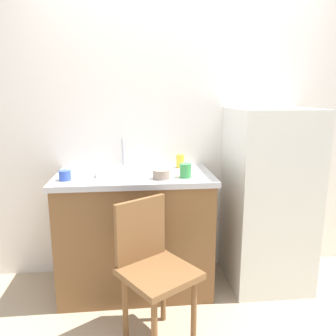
{
  "coord_description": "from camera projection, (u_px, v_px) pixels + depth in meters",
  "views": [
    {
      "loc": [
        -0.41,
        -1.8,
        1.52
      ],
      "look_at": [
        -0.15,
        0.6,
        0.98
      ],
      "focal_mm": 35.68,
      "sensor_mm": 36.0,
      "label": 1
    }
  ],
  "objects": [
    {
      "name": "cabinet_base",
      "position": [
        136.0,
        234.0,
        2.61
      ],
      "size": [
        1.13,
        0.6,
        0.89
      ],
      "primitive_type": "cube",
      "color": "brown",
      "rests_on": "ground_plane"
    },
    {
      "name": "cup_green",
      "position": [
        185.0,
        171.0,
        2.39
      ],
      "size": [
        0.08,
        0.08,
        0.1
      ],
      "primitive_type": "cylinder",
      "color": "green",
      "rests_on": "countertop"
    },
    {
      "name": "cup_yellow",
      "position": [
        180.0,
        161.0,
        2.71
      ],
      "size": [
        0.06,
        0.06,
        0.11
      ],
      "primitive_type": "cylinder",
      "color": "yellow",
      "rests_on": "countertop"
    },
    {
      "name": "chair",
      "position": [
        153.0,
        265.0,
        2.03
      ],
      "size": [
        0.55,
        0.55,
        0.89
      ],
      "rotation": [
        0.0,
        0.0,
        0.58
      ],
      "color": "brown",
      "rests_on": "ground_plane"
    },
    {
      "name": "countertop",
      "position": [
        134.0,
        176.0,
        2.51
      ],
      "size": [
        1.17,
        0.64,
        0.04
      ],
      "primitive_type": "cube",
      "color": "#B7B7BC",
      "rests_on": "cabinet_base"
    },
    {
      "name": "faucet",
      "position": [
        123.0,
        153.0,
        2.72
      ],
      "size": [
        0.02,
        0.02,
        0.24
      ],
      "primitive_type": "cylinder",
      "color": "#B7B7BC",
      "rests_on": "countertop"
    },
    {
      "name": "cup_blue",
      "position": [
        65.0,
        175.0,
        2.31
      ],
      "size": [
        0.08,
        0.08,
        0.07
      ],
      "primitive_type": "cylinder",
      "color": "blue",
      "rests_on": "countertop"
    },
    {
      "name": "terracotta_bowl",
      "position": [
        161.0,
        174.0,
        2.35
      ],
      "size": [
        0.12,
        0.12,
        0.07
      ],
      "primitive_type": "cylinder",
      "color": "gray",
      "rests_on": "countertop"
    },
    {
      "name": "dish_tray",
      "position": [
        117.0,
        172.0,
        2.47
      ],
      "size": [
        0.28,
        0.2,
        0.05
      ],
      "primitive_type": "cube",
      "color": "white",
      "rests_on": "countertop"
    },
    {
      "name": "back_wall",
      "position": [
        181.0,
        132.0,
        2.83
      ],
      "size": [
        4.8,
        0.1,
        2.42
      ],
      "primitive_type": "cube",
      "color": "white",
      "rests_on": "ground_plane"
    },
    {
      "name": "refrigerator",
      "position": [
        268.0,
        198.0,
        2.66
      ],
      "size": [
        0.61,
        0.62,
        1.42
      ],
      "primitive_type": "cube",
      "color": "silver",
      "rests_on": "ground_plane"
    }
  ]
}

